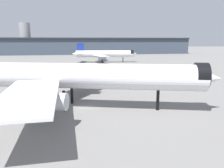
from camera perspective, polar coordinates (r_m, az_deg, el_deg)
ground at (r=48.46m, az=-7.26°, el=-6.10°), size 900.00×900.00×0.00m
airliner_near_gate at (r=47.38m, az=-8.99°, el=1.95°), size 57.78×51.79×15.52m
airliner_far_taxiway at (r=146.51m, az=-1.96°, el=7.79°), size 43.13×39.22×12.67m
terminal_building at (r=241.87m, az=-5.29°, el=9.88°), size 204.29×36.45×31.85m
baggage_cart_trailing at (r=75.47m, az=10.85°, el=0.82°), size 2.31×2.66×1.82m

